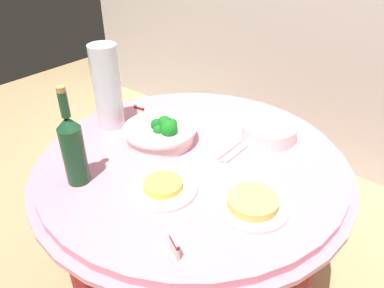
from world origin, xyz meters
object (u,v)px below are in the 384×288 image
(broccoli_bowl, at_px, (161,133))
(food_plate_fried_egg, at_px, (163,187))
(serving_tongs, at_px, (233,152))
(label_placard_front, at_px, (139,111))
(label_placard_mid, at_px, (174,246))
(decorative_fruit_vase, at_px, (108,91))
(wine_bottle, at_px, (73,148))
(food_plate_noodles, at_px, (253,204))
(plate_stack, at_px, (269,131))

(broccoli_bowl, distance_m, food_plate_fried_egg, 0.30)
(serving_tongs, height_order, label_placard_front, label_placard_front)
(broccoli_bowl, distance_m, label_placard_mid, 0.56)
(label_placard_front, bearing_deg, serving_tongs, 3.27)
(decorative_fruit_vase, height_order, serving_tongs, decorative_fruit_vase)
(broccoli_bowl, height_order, food_plate_fried_egg, broccoli_bowl)
(broccoli_bowl, height_order, wine_bottle, wine_bottle)
(decorative_fruit_vase, relative_size, label_placard_front, 6.18)
(food_plate_noodles, bearing_deg, decorative_fruit_vase, 174.84)
(decorative_fruit_vase, relative_size, food_plate_fried_egg, 1.55)
(plate_stack, height_order, label_placard_mid, plate_stack)
(plate_stack, xyz_separation_m, serving_tongs, (-0.05, -0.18, -0.03))
(broccoli_bowl, relative_size, food_plate_fried_egg, 1.27)
(wine_bottle, bearing_deg, food_plate_noodles, 25.88)
(plate_stack, bearing_deg, food_plate_fried_egg, -101.51)
(food_plate_noodles, bearing_deg, label_placard_mid, -102.68)
(serving_tongs, xyz_separation_m, food_plate_fried_egg, (-0.05, -0.32, 0.01))
(broccoli_bowl, relative_size, plate_stack, 1.33)
(serving_tongs, xyz_separation_m, label_placard_front, (-0.47, -0.03, 0.03))
(serving_tongs, bearing_deg, food_plate_fried_egg, -99.05)
(decorative_fruit_vase, distance_m, label_placard_front, 0.18)
(serving_tongs, distance_m, food_plate_noodles, 0.30)
(broccoli_bowl, xyz_separation_m, wine_bottle, (-0.04, -0.35, 0.09))
(plate_stack, xyz_separation_m, label_placard_front, (-0.52, -0.20, 0.00))
(plate_stack, xyz_separation_m, food_plate_fried_egg, (-0.10, -0.50, -0.02))
(label_placard_front, relative_size, label_placard_mid, 1.00)
(wine_bottle, height_order, serving_tongs, wine_bottle)
(wine_bottle, distance_m, decorative_fruit_vase, 0.38)
(serving_tongs, distance_m, food_plate_fried_egg, 0.33)
(food_plate_fried_egg, bearing_deg, label_placard_mid, -40.09)
(wine_bottle, distance_m, label_placard_front, 0.48)
(serving_tongs, height_order, label_placard_mid, label_placard_mid)
(broccoli_bowl, bearing_deg, decorative_fruit_vase, -171.84)
(wine_bottle, bearing_deg, serving_tongs, 56.97)
(label_placard_front, bearing_deg, wine_bottle, -68.90)
(food_plate_noodles, bearing_deg, food_plate_fried_egg, -157.51)
(plate_stack, relative_size, food_plate_noodles, 0.95)
(broccoli_bowl, distance_m, wine_bottle, 0.36)
(plate_stack, height_order, food_plate_fried_egg, plate_stack)
(serving_tongs, bearing_deg, food_plate_noodles, -44.84)
(food_plate_fried_egg, bearing_deg, broccoli_bowl, 134.76)
(serving_tongs, relative_size, food_plate_noodles, 0.76)
(plate_stack, xyz_separation_m, label_placard_mid, (0.10, -0.67, 0.00))
(broccoli_bowl, distance_m, food_plate_noodles, 0.48)
(plate_stack, relative_size, wine_bottle, 0.62)
(decorative_fruit_vase, height_order, label_placard_front, decorative_fruit_vase)
(decorative_fruit_vase, xyz_separation_m, food_plate_fried_egg, (0.46, -0.17, -0.14))
(serving_tongs, bearing_deg, decorative_fruit_vase, -163.81)
(serving_tongs, distance_m, label_placard_mid, 0.52)
(food_plate_noodles, relative_size, food_plate_fried_egg, 1.00)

